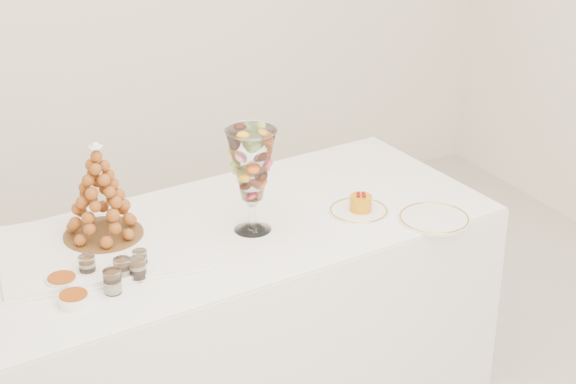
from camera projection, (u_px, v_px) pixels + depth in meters
buffet_table at (211, 328)px, 3.51m from camera, size 2.12×0.96×0.79m
lace_tray at (99, 247)px, 3.23m from camera, size 0.73×0.59×0.02m
macaron_vase at (252, 166)px, 3.27m from camera, size 0.17×0.17×0.37m
cake_plate at (359, 211)px, 3.49m from camera, size 0.22×0.22×0.01m
spare_plate at (434, 219)px, 3.43m from camera, size 0.26×0.26×0.01m
verrine_a at (87, 266)px, 3.06m from camera, size 0.07×0.07×0.07m
verrine_b at (122, 269)px, 3.05m from camera, size 0.07×0.07×0.07m
verrine_c at (140, 260)px, 3.11m from camera, size 0.06×0.06×0.06m
verrine_d at (112, 281)px, 2.97m from camera, size 0.07×0.07×0.08m
verrine_e at (138, 269)px, 3.05m from camera, size 0.07×0.07×0.07m
ramekin_back at (62, 282)px, 3.01m from camera, size 0.10×0.10×0.03m
ramekin_front at (74, 299)px, 2.92m from camera, size 0.10×0.10×0.03m
croquembouche at (100, 191)px, 3.22m from camera, size 0.27×0.27×0.34m
mousse_cake at (361, 203)px, 3.48m from camera, size 0.08×0.08×0.07m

